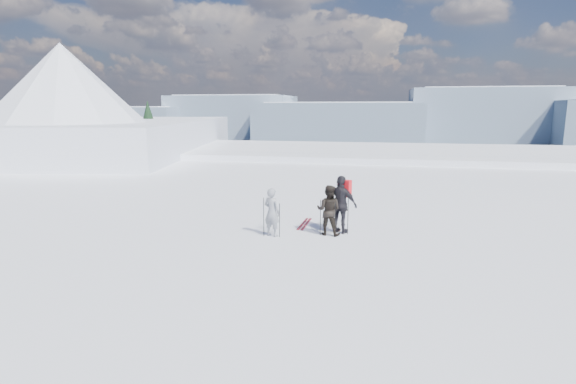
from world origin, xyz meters
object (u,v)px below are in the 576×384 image
skier_grey (272,212)px  skier_dark (329,210)px  skis_loose (305,224)px  skier_pack (341,205)px

skier_grey → skier_dark: skier_dark is taller
skis_loose → skier_pack: bearing=-32.4°
skis_loose → skier_grey: bearing=-115.6°
skier_grey → skis_loose: 2.08m
skier_pack → skier_grey: bearing=42.4°
skier_pack → skier_dark: bearing=60.1°
skier_pack → skis_loose: (-1.41, 0.90, -0.99)m
skier_dark → skis_loose: skier_dark is taller
skier_dark → skier_pack: 0.52m
skier_dark → skis_loose: size_ratio=1.01×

